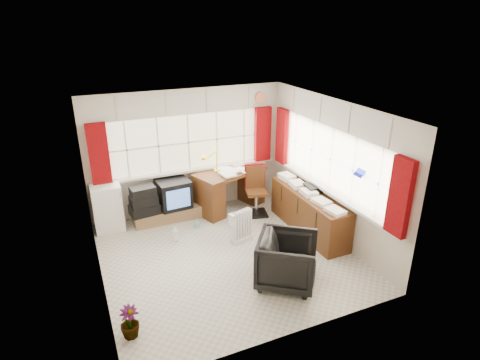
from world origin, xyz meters
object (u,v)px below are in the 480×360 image
at_px(office_chair, 287,260).
at_px(mini_fridge, 107,207).
at_px(credenza, 309,211).
at_px(radiator, 242,229).
at_px(tv_bench, 169,213).
at_px(crt_tv, 174,194).
at_px(desk, 230,187).
at_px(desk_lamp, 216,157).
at_px(task_chair, 256,188).

height_order(office_chair, mini_fridge, mini_fridge).
xyz_separation_m(office_chair, credenza, (1.18, 1.24, 0.00)).
distance_m(radiator, tv_bench, 1.69).
bearing_deg(crt_tv, desk, -1.25).
distance_m(tv_bench, mini_fridge, 1.18).
relative_size(desk, office_chair, 1.87).
bearing_deg(desk, credenza, -56.80).
bearing_deg(desk_lamp, desk, -14.93).
bearing_deg(tv_bench, mini_fridge, 175.98).
height_order(task_chair, radiator, task_chair).
xyz_separation_m(radiator, credenza, (1.30, -0.14, 0.15)).
relative_size(desk_lamp, radiator, 0.75).
distance_m(office_chair, credenza, 1.71).
bearing_deg(task_chair, radiator, -127.59).
xyz_separation_m(desk, office_chair, (-0.20, -2.73, -0.08)).
bearing_deg(desk, task_chair, -44.64).
height_order(desk, office_chair, desk).
xyz_separation_m(task_chair, credenza, (0.57, -1.09, -0.15)).
distance_m(credenza, tv_bench, 2.75).
xyz_separation_m(desk, crt_tv, (-1.18, 0.03, 0.06)).
xyz_separation_m(radiator, tv_bench, (-0.98, 1.38, -0.12)).
distance_m(credenza, mini_fridge, 3.77).
height_order(desk, tv_bench, desk).
relative_size(crt_tv, mini_fridge, 0.73).
height_order(office_chair, tv_bench, office_chair).
relative_size(desk, desk_lamp, 3.57).
bearing_deg(office_chair, desk, 32.34).
height_order(radiator, mini_fridge, mini_fridge).
bearing_deg(task_chair, office_chair, -104.52).
bearing_deg(office_chair, credenza, -6.91).
xyz_separation_m(desk_lamp, task_chair, (0.66, -0.47, -0.61)).
xyz_separation_m(office_chair, mini_fridge, (-2.24, 2.84, 0.05)).
height_order(credenza, tv_bench, credenza).
height_order(office_chair, credenza, credenza).
bearing_deg(tv_bench, task_chair, -14.06).
distance_m(desk, crt_tv, 1.19).
height_order(desk, desk_lamp, desk_lamp).
relative_size(desk, crt_tv, 2.48).
bearing_deg(credenza, office_chair, -133.46).
bearing_deg(office_chair, crt_tv, 56.17).
bearing_deg(task_chair, desk, 135.36).
distance_m(task_chair, credenza, 1.24).
bearing_deg(desk_lamp, radiator, -92.92).
xyz_separation_m(task_chair, office_chair, (-0.60, -2.33, -0.15)).
bearing_deg(task_chair, credenza, -62.35).
height_order(credenza, mini_fridge, mini_fridge).
distance_m(crt_tv, mini_fridge, 1.26).
height_order(desk_lamp, credenza, desk_lamp).
relative_size(desk_lamp, mini_fridge, 0.50).
distance_m(desk_lamp, tv_bench, 1.47).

